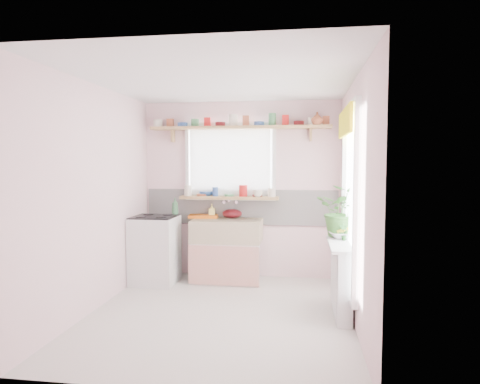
# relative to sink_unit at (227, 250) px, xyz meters

# --- Properties ---
(room) EXTENTS (3.20, 3.20, 3.20)m
(room) POSITION_rel_sink_unit_xyz_m (0.81, -0.43, 0.94)
(room) COLOR silver
(room) RESTS_ON ground
(sink_unit) EXTENTS (0.95, 0.65, 1.11)m
(sink_unit) POSITION_rel_sink_unit_xyz_m (0.00, 0.00, 0.00)
(sink_unit) COLOR white
(sink_unit) RESTS_ON ground
(cooker) EXTENTS (0.58, 0.58, 0.93)m
(cooker) POSITION_rel_sink_unit_xyz_m (-0.95, -0.24, 0.03)
(cooker) COLOR white
(cooker) RESTS_ON ground
(radiator_ledge) EXTENTS (0.22, 0.95, 0.78)m
(radiator_ledge) POSITION_rel_sink_unit_xyz_m (1.45, -1.09, -0.03)
(radiator_ledge) COLOR white
(radiator_ledge) RESTS_ON ground
(windowsill) EXTENTS (1.40, 0.22, 0.04)m
(windowsill) POSITION_rel_sink_unit_xyz_m (-0.00, 0.19, 0.71)
(windowsill) COLOR tan
(windowsill) RESTS_ON room
(pine_shelf) EXTENTS (2.52, 0.24, 0.04)m
(pine_shelf) POSITION_rel_sink_unit_xyz_m (0.15, 0.18, 1.69)
(pine_shelf) COLOR tan
(pine_shelf) RESTS_ON room
(shelf_crockery) EXTENTS (2.47, 0.11, 0.12)m
(shelf_crockery) POSITION_rel_sink_unit_xyz_m (0.15, 0.18, 1.76)
(shelf_crockery) COLOR silver
(shelf_crockery) RESTS_ON pine_shelf
(sill_crockery) EXTENTS (1.35, 0.11, 0.12)m
(sill_crockery) POSITION_rel_sink_unit_xyz_m (-0.02, 0.19, 0.78)
(sill_crockery) COLOR silver
(sill_crockery) RESTS_ON windowsill
(dish_tray) EXTENTS (0.44, 0.35, 0.04)m
(dish_tray) POSITION_rel_sink_unit_xyz_m (-0.38, 0.21, 0.44)
(dish_tray) COLOR orange
(dish_tray) RESTS_ON sink_unit
(colander) EXTENTS (0.37, 0.37, 0.13)m
(colander) POSITION_rel_sink_unit_xyz_m (0.04, 0.19, 0.48)
(colander) COLOR #500D13
(colander) RESTS_ON sink_unit
(jade_plant) EXTENTS (0.67, 0.63, 0.61)m
(jade_plant) POSITION_rel_sink_unit_xyz_m (1.48, -0.70, 0.65)
(jade_plant) COLOR #3B712D
(jade_plant) RESTS_ON radiator_ledge
(fruit_bowl) EXTENTS (0.34, 0.34, 0.08)m
(fruit_bowl) POSITION_rel_sink_unit_xyz_m (1.48, -0.81, 0.38)
(fruit_bowl) COLOR silver
(fruit_bowl) RESTS_ON radiator_ledge
(herb_pot) EXTENTS (0.11, 0.09, 0.19)m
(herb_pot) POSITION_rel_sink_unit_xyz_m (1.48, -0.95, 0.44)
(herb_pot) COLOR #2F6E2C
(herb_pot) RESTS_ON radiator_ledge
(soap_bottle_sink) EXTENTS (0.10, 0.11, 0.20)m
(soap_bottle_sink) POSITION_rel_sink_unit_xyz_m (-0.26, 0.21, 0.52)
(soap_bottle_sink) COLOR #FBEB6F
(soap_bottle_sink) RESTS_ON sink_unit
(sill_cup) EXTENTS (0.15, 0.15, 0.10)m
(sill_cup) POSITION_rel_sink_unit_xyz_m (0.41, 0.13, 0.78)
(sill_cup) COLOR silver
(sill_cup) RESTS_ON windowsill
(sill_bowl) EXTENTS (0.23, 0.23, 0.07)m
(sill_bowl) POSITION_rel_sink_unit_xyz_m (-0.34, 0.25, 0.76)
(sill_bowl) COLOR #3561AD
(sill_bowl) RESTS_ON windowsill
(shelf_vase) EXTENTS (0.18, 0.18, 0.17)m
(shelf_vase) POSITION_rel_sink_unit_xyz_m (1.21, 0.12, 1.79)
(shelf_vase) COLOR #A25231
(shelf_vase) RESTS_ON pine_shelf
(cooker_bottle) EXTENTS (0.12, 0.12, 0.23)m
(cooker_bottle) POSITION_rel_sink_unit_xyz_m (-0.73, -0.02, 0.60)
(cooker_bottle) COLOR #3B7748
(cooker_bottle) RESTS_ON cooker
(fruit) EXTENTS (0.20, 0.14, 0.10)m
(fruit) POSITION_rel_sink_unit_xyz_m (1.49, -0.81, 0.44)
(fruit) COLOR orange
(fruit) RESTS_ON fruit_bowl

